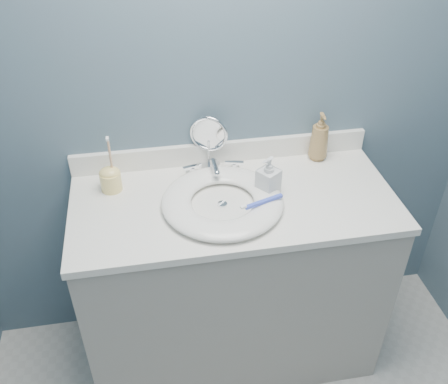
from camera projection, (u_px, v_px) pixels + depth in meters
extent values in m
cube|color=slate|center=(221.00, 89.00, 1.90)|extent=(2.20, 0.02, 2.40)
cube|color=#A29C94|center=(233.00, 283.00, 2.14)|extent=(1.20, 0.55, 0.85)
cube|color=white|center=(234.00, 202.00, 1.88)|extent=(1.22, 0.57, 0.03)
cube|color=white|center=(222.00, 152.00, 2.05)|extent=(1.22, 0.02, 0.09)
cylinder|color=silver|center=(222.00, 204.00, 1.84)|extent=(0.04, 0.04, 0.01)
cube|color=silver|center=(213.00, 172.00, 2.00)|extent=(0.22, 0.05, 0.01)
cylinder|color=silver|center=(213.00, 166.00, 1.98)|extent=(0.03, 0.03, 0.06)
cylinder|color=silver|center=(215.00, 167.00, 1.93)|extent=(0.02, 0.09, 0.02)
sphere|color=silver|center=(217.00, 173.00, 1.90)|extent=(0.03, 0.03, 0.03)
cylinder|color=silver|center=(192.00, 171.00, 1.98)|extent=(0.02, 0.02, 0.03)
cube|color=silver|center=(192.00, 167.00, 1.97)|extent=(0.08, 0.03, 0.01)
cylinder|color=silver|center=(234.00, 167.00, 2.00)|extent=(0.02, 0.02, 0.03)
cube|color=silver|center=(234.00, 163.00, 1.99)|extent=(0.08, 0.03, 0.01)
cylinder|color=silver|center=(209.00, 165.00, 2.05)|extent=(0.09, 0.09, 0.01)
cylinder|color=silver|center=(209.00, 153.00, 2.01)|extent=(0.01, 0.01, 0.11)
torus|color=silver|center=(209.00, 134.00, 1.96)|extent=(0.15, 0.07, 0.15)
cylinder|color=white|center=(209.00, 134.00, 1.96)|extent=(0.12, 0.05, 0.13)
imported|color=olive|center=(320.00, 137.00, 2.04)|extent=(0.08, 0.08, 0.21)
imported|color=silver|center=(269.00, 177.00, 1.85)|extent=(0.10, 0.10, 0.16)
cylinder|color=#FFE27F|center=(111.00, 181.00, 1.90)|extent=(0.08, 0.08, 0.08)
ellipsoid|color=#FFE27F|center=(110.00, 173.00, 1.87)|extent=(0.08, 0.07, 0.05)
cylinder|color=#E5AB82|center=(110.00, 157.00, 1.83)|extent=(0.01, 0.03, 0.15)
cube|color=white|center=(107.00, 139.00, 1.78)|extent=(0.01, 0.02, 0.01)
cube|color=blue|center=(264.00, 202.00, 1.79)|extent=(0.15, 0.06, 0.01)
cube|color=white|center=(243.00, 207.00, 1.75)|extent=(0.03, 0.02, 0.01)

